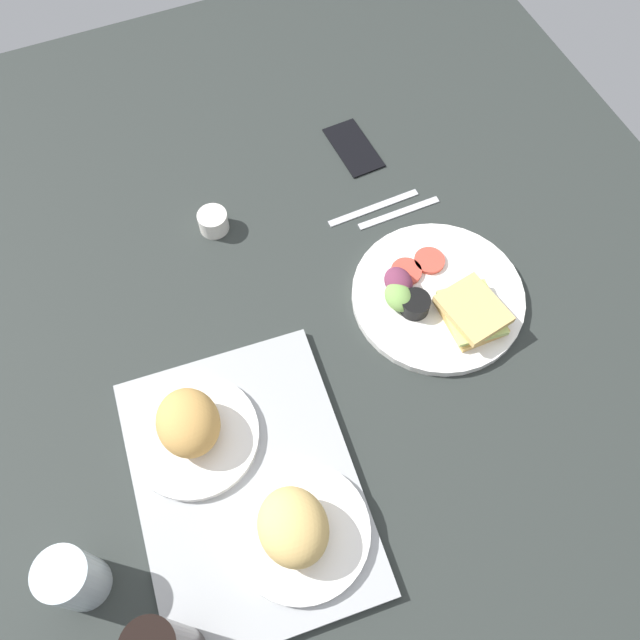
# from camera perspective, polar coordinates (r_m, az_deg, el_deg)

# --- Properties ---
(ground_plane) EXTENTS (1.90, 1.50, 0.03)m
(ground_plane) POSITION_cam_1_polar(r_m,az_deg,el_deg) (1.16, 1.76, -1.59)
(ground_plane) COLOR #282D2B
(serving_tray) EXTENTS (0.47, 0.36, 0.02)m
(serving_tray) POSITION_cam_1_polar(r_m,az_deg,el_deg) (1.05, -6.39, -14.02)
(serving_tray) COLOR #9EA0A3
(serving_tray) RESTS_ON ground_plane
(bread_plate_near) EXTENTS (0.21, 0.21, 0.09)m
(bread_plate_near) POSITION_cam_1_polar(r_m,az_deg,el_deg) (0.98, -2.08, -17.69)
(bread_plate_near) COLOR white
(bread_plate_near) RESTS_ON serving_tray
(bread_plate_far) EXTENTS (0.20, 0.20, 0.09)m
(bread_plate_far) POSITION_cam_1_polar(r_m,az_deg,el_deg) (1.04, -11.17, -9.21)
(bread_plate_far) COLOR white
(bread_plate_far) RESTS_ON serving_tray
(plate_with_salad) EXTENTS (0.31, 0.31, 0.05)m
(plate_with_salad) POSITION_cam_1_polar(r_m,az_deg,el_deg) (1.18, 10.30, 1.86)
(plate_with_salad) COLOR white
(plate_with_salad) RESTS_ON ground_plane
(drinking_glass) EXTENTS (0.08, 0.08, 0.12)m
(drinking_glass) POSITION_cam_1_polar(r_m,az_deg,el_deg) (1.02, -20.69, -20.31)
(drinking_glass) COLOR silver
(drinking_glass) RESTS_ON ground_plane
(espresso_cup) EXTENTS (0.06, 0.06, 0.04)m
(espresso_cup) POSITION_cam_1_polar(r_m,az_deg,el_deg) (1.26, -9.27, 8.45)
(espresso_cup) COLOR silver
(espresso_cup) RESTS_ON ground_plane
(fork) EXTENTS (0.02, 0.17, 0.01)m
(fork) POSITION_cam_1_polar(r_m,az_deg,el_deg) (1.29, 6.90, 9.26)
(fork) COLOR #B7B7BC
(fork) RESTS_ON ground_plane
(knife) EXTENTS (0.02, 0.19, 0.01)m
(knife) POSITION_cam_1_polar(r_m,az_deg,el_deg) (1.29, 4.70, 9.73)
(knife) COLOR #B7B7BC
(knife) RESTS_ON ground_plane
(cell_phone) EXTENTS (0.15, 0.08, 0.01)m
(cell_phone) POSITION_cam_1_polar(r_m,az_deg,el_deg) (1.39, 2.93, 14.79)
(cell_phone) COLOR black
(cell_phone) RESTS_ON ground_plane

